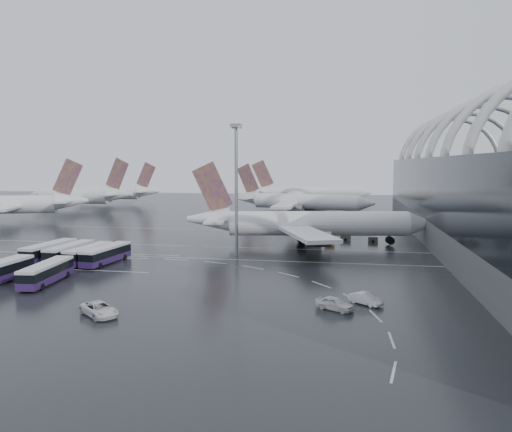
% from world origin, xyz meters
% --- Properties ---
extents(ground, '(420.00, 420.00, 0.00)m').
position_xyz_m(ground, '(0.00, 0.00, 0.00)').
color(ground, black).
rests_on(ground, ground).
extents(lane_marking_near, '(120.00, 0.25, 0.01)m').
position_xyz_m(lane_marking_near, '(0.00, -2.00, 0.01)').
color(lane_marking_near, silver).
rests_on(lane_marking_near, ground).
extents(lane_marking_mid, '(120.00, 0.25, 0.01)m').
position_xyz_m(lane_marking_mid, '(0.00, 12.00, 0.01)').
color(lane_marking_mid, silver).
rests_on(lane_marking_mid, ground).
extents(lane_marking_far, '(120.00, 0.25, 0.01)m').
position_xyz_m(lane_marking_far, '(0.00, 40.00, 0.01)').
color(lane_marking_far, silver).
rests_on(lane_marking_far, ground).
extents(bus_bay_line_south, '(28.00, 0.25, 0.01)m').
position_xyz_m(bus_bay_line_south, '(-24.00, -16.00, 0.01)').
color(bus_bay_line_south, silver).
rests_on(bus_bay_line_south, ground).
extents(bus_bay_line_north, '(28.00, 0.25, 0.01)m').
position_xyz_m(bus_bay_line_north, '(-24.00, 0.00, 0.01)').
color(bus_bay_line_north, silver).
rests_on(bus_bay_line_north, ground).
extents(airliner_main, '(56.51, 49.02, 19.16)m').
position_xyz_m(airliner_main, '(14.20, 18.29, 4.80)').
color(airliner_main, white).
rests_on(airliner_main, ground).
extents(airliner_gate_b, '(53.63, 47.46, 18.75)m').
position_xyz_m(airliner_gate_b, '(6.28, 86.76, 4.69)').
color(airliner_gate_b, white).
rests_on(airliner_gate_b, ground).
extents(airliner_gate_c, '(55.86, 50.85, 20.33)m').
position_xyz_m(airliner_gate_c, '(7.01, 130.68, 5.08)').
color(airliner_gate_c, white).
rests_on(airliner_gate_c, ground).
extents(jet_remote_west, '(45.99, 37.42, 20.44)m').
position_xyz_m(jet_remote_west, '(-82.84, 51.25, 5.28)').
color(jet_remote_west, white).
rests_on(jet_remote_west, ground).
extents(jet_remote_mid, '(48.41, 39.04, 21.07)m').
position_xyz_m(jet_remote_mid, '(-82.95, 92.31, 5.44)').
color(jet_remote_mid, white).
rests_on(jet_remote_mid, ground).
extents(jet_remote_far, '(44.30, 35.63, 19.38)m').
position_xyz_m(jet_remote_far, '(-82.20, 121.47, 5.00)').
color(jet_remote_far, white).
rests_on(jet_remote_far, ground).
extents(bus_row_near_a, '(4.07, 13.92, 3.38)m').
position_xyz_m(bus_row_near_a, '(-33.06, -9.06, 1.86)').
color(bus_row_near_a, '#291645').
rests_on(bus_row_near_a, ground).
extents(bus_row_near_b, '(3.58, 13.31, 3.25)m').
position_xyz_m(bus_row_near_b, '(-28.78, -9.10, 1.79)').
color(bus_row_near_b, '#291645').
rests_on(bus_row_near_b, ground).
extents(bus_row_near_c, '(3.73, 12.87, 3.13)m').
position_xyz_m(bus_row_near_c, '(-24.62, -9.64, 1.72)').
color(bus_row_near_c, '#291645').
rests_on(bus_row_near_c, ground).
extents(bus_row_near_d, '(4.25, 13.45, 3.25)m').
position_xyz_m(bus_row_near_d, '(-20.93, -9.85, 1.79)').
color(bus_row_near_d, '#291645').
rests_on(bus_row_near_d, ground).
extents(bus_row_far_c, '(4.24, 13.23, 3.20)m').
position_xyz_m(bus_row_far_c, '(-22.75, -26.02, 1.76)').
color(bus_row_far_c, '#291645').
rests_on(bus_row_far_c, ground).
extents(van_curve_a, '(6.58, 6.03, 1.71)m').
position_xyz_m(van_curve_a, '(-6.58, -40.22, 0.85)').
color(van_curve_a, white).
rests_on(van_curve_a, ground).
extents(van_curve_b, '(5.38, 4.18, 1.71)m').
position_xyz_m(van_curve_b, '(21.81, -32.64, 0.86)').
color(van_curve_b, white).
rests_on(van_curve_b, ground).
extents(van_curve_c, '(4.65, 4.18, 1.54)m').
position_xyz_m(van_curve_c, '(25.81, -29.34, 0.77)').
color(van_curve_c, white).
rests_on(van_curve_c, ground).
extents(floodlight_mast, '(2.03, 2.03, 26.44)m').
position_xyz_m(floodlight_mast, '(1.41, 2.21, 16.63)').
color(floodlight_mast, gray).
rests_on(floodlight_mast, ground).
extents(gse_cart_belly_a, '(2.23, 1.32, 1.22)m').
position_xyz_m(gse_cart_belly_a, '(19.65, 18.89, 0.61)').
color(gse_cart_belly_a, gold).
rests_on(gse_cart_belly_a, ground).
extents(gse_cart_belly_b, '(2.49, 1.47, 1.36)m').
position_xyz_m(gse_cart_belly_b, '(23.29, 26.69, 0.68)').
color(gse_cart_belly_b, slate).
rests_on(gse_cart_belly_b, ground).
extents(gse_cart_belly_d, '(2.26, 1.34, 1.23)m').
position_xyz_m(gse_cart_belly_d, '(29.71, 25.11, 0.62)').
color(gse_cart_belly_d, slate).
rests_on(gse_cart_belly_d, ground).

